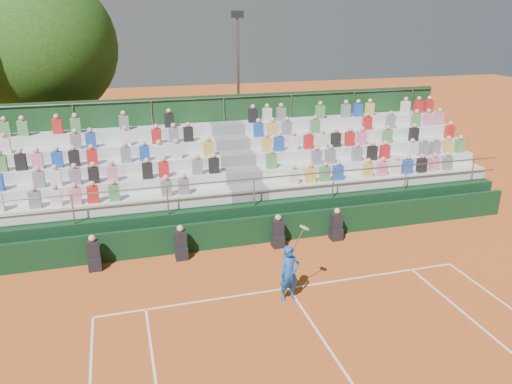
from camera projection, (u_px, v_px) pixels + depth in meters
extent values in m
plane|color=#C75A21|center=(289.00, 288.00, 14.61)|extent=(90.00, 90.00, 0.00)
cube|color=white|center=(289.00, 288.00, 14.61)|extent=(11.00, 0.06, 0.01)
cube|color=white|center=(334.00, 356.00, 11.71)|extent=(0.06, 6.40, 0.01)
cube|color=black|center=(258.00, 230.00, 17.34)|extent=(20.00, 0.15, 1.00)
cube|color=black|center=(95.00, 263.00, 15.62)|extent=(0.40, 0.40, 0.44)
cube|color=black|center=(93.00, 249.00, 15.46)|extent=(0.38, 0.25, 0.55)
sphere|color=tan|center=(92.00, 238.00, 15.33)|extent=(0.22, 0.22, 0.22)
cube|color=black|center=(181.00, 252.00, 16.32)|extent=(0.40, 0.40, 0.44)
cube|color=black|center=(181.00, 239.00, 16.16)|extent=(0.38, 0.25, 0.55)
sphere|color=tan|center=(180.00, 228.00, 16.03)|extent=(0.22, 0.22, 0.22)
cube|color=black|center=(278.00, 241.00, 17.18)|extent=(0.40, 0.40, 0.44)
cube|color=black|center=(278.00, 228.00, 17.02)|extent=(0.38, 0.25, 0.55)
sphere|color=tan|center=(278.00, 218.00, 16.89)|extent=(0.22, 0.22, 0.22)
cube|color=black|center=(336.00, 233.00, 17.74)|extent=(0.40, 0.40, 0.44)
cube|color=black|center=(337.00, 221.00, 17.58)|extent=(0.38, 0.25, 0.55)
sphere|color=tan|center=(337.00, 211.00, 17.45)|extent=(0.22, 0.22, 0.22)
cube|color=black|center=(237.00, 198.00, 20.12)|extent=(20.00, 5.20, 1.20)
cube|color=silver|center=(96.00, 207.00, 16.95)|extent=(9.30, 0.85, 0.42)
cube|color=silver|center=(378.00, 180.00, 19.71)|extent=(9.30, 0.85, 0.42)
cube|color=slate|center=(248.00, 192.00, 18.33)|extent=(1.40, 0.85, 0.42)
cube|color=silver|center=(95.00, 187.00, 17.58)|extent=(9.30, 0.85, 0.42)
cube|color=silver|center=(369.00, 164.00, 20.34)|extent=(9.30, 0.85, 0.42)
cube|color=slate|center=(242.00, 175.00, 18.96)|extent=(1.40, 0.85, 0.42)
cube|color=silver|center=(94.00, 169.00, 18.21)|extent=(9.30, 0.85, 0.42)
cube|color=silver|center=(360.00, 149.00, 20.97)|extent=(9.30, 0.85, 0.42)
cube|color=slate|center=(236.00, 158.00, 19.59)|extent=(1.40, 0.85, 0.42)
cube|color=silver|center=(93.00, 152.00, 18.84)|extent=(9.30, 0.85, 0.42)
cube|color=silver|center=(351.00, 134.00, 21.60)|extent=(9.30, 0.85, 0.42)
cube|color=slate|center=(231.00, 143.00, 20.22)|extent=(1.40, 0.85, 0.42)
cube|color=silver|center=(93.00, 136.00, 19.47)|extent=(9.30, 0.85, 0.42)
cube|color=silver|center=(344.00, 121.00, 22.22)|extent=(9.30, 0.85, 0.42)
cube|color=slate|center=(226.00, 128.00, 20.85)|extent=(1.40, 0.85, 0.42)
cube|color=#18401E|center=(224.00, 146.00, 21.62)|extent=(20.00, 0.12, 4.40)
cylinder|color=gray|center=(254.00, 179.00, 17.27)|extent=(20.00, 0.05, 0.05)
cylinder|color=gray|center=(224.00, 97.00, 20.83)|extent=(20.00, 0.05, 0.05)
cube|color=slate|center=(35.00, 200.00, 16.18)|extent=(0.36, 0.24, 0.56)
cube|color=silver|center=(56.00, 198.00, 16.34)|extent=(0.36, 0.24, 0.56)
cube|color=pink|center=(75.00, 196.00, 16.50)|extent=(0.36, 0.24, 0.56)
cube|color=red|center=(93.00, 195.00, 16.64)|extent=(0.36, 0.24, 0.56)
cube|color=#4C8C4C|center=(114.00, 193.00, 16.82)|extent=(0.36, 0.24, 0.56)
cube|color=slate|center=(166.00, 188.00, 17.27)|extent=(0.36, 0.24, 0.56)
cube|color=slate|center=(184.00, 186.00, 17.42)|extent=(0.36, 0.24, 0.56)
cube|color=slate|center=(39.00, 179.00, 16.83)|extent=(0.36, 0.24, 0.56)
cube|color=silver|center=(56.00, 178.00, 16.97)|extent=(0.36, 0.24, 0.56)
cube|color=slate|center=(75.00, 177.00, 17.13)|extent=(0.36, 0.24, 0.56)
cube|color=black|center=(94.00, 175.00, 17.28)|extent=(0.36, 0.24, 0.56)
cube|color=pink|center=(112.00, 174.00, 17.45)|extent=(0.36, 0.24, 0.56)
cube|color=black|center=(147.00, 171.00, 17.76)|extent=(0.36, 0.24, 0.56)
cube|color=red|center=(164.00, 169.00, 17.90)|extent=(0.36, 0.24, 0.56)
cube|color=slate|center=(197.00, 167.00, 18.22)|extent=(0.36, 0.24, 0.56)
cube|color=black|center=(214.00, 165.00, 18.38)|extent=(0.36, 0.24, 0.56)
cube|color=#4C8C4C|center=(1.00, 163.00, 17.14)|extent=(0.36, 0.24, 0.56)
cube|color=black|center=(21.00, 162.00, 17.30)|extent=(0.36, 0.24, 0.56)
cube|color=pink|center=(37.00, 161.00, 17.43)|extent=(0.36, 0.24, 0.56)
cube|color=#1E4CB2|center=(57.00, 160.00, 17.60)|extent=(0.36, 0.24, 0.56)
cube|color=black|center=(74.00, 158.00, 17.75)|extent=(0.36, 0.24, 0.56)
cube|color=red|center=(92.00, 157.00, 17.91)|extent=(0.36, 0.24, 0.56)
cube|color=slate|center=(126.00, 155.00, 18.21)|extent=(0.36, 0.24, 0.56)
cube|color=#1E4CB2|center=(145.00, 153.00, 18.38)|extent=(0.36, 0.24, 0.56)
cube|color=silver|center=(159.00, 152.00, 18.52)|extent=(0.36, 0.24, 0.56)
cube|color=silver|center=(176.00, 151.00, 18.68)|extent=(0.36, 0.24, 0.56)
cube|color=gold|center=(208.00, 149.00, 19.00)|extent=(0.36, 0.24, 0.56)
cube|color=silver|center=(5.00, 146.00, 17.78)|extent=(0.36, 0.24, 0.56)
cube|color=slate|center=(76.00, 141.00, 18.39)|extent=(0.36, 0.24, 0.56)
cube|color=#1E4CB2|center=(91.00, 140.00, 18.53)|extent=(0.36, 0.24, 0.56)
cube|color=silver|center=(126.00, 138.00, 18.85)|extent=(0.36, 0.24, 0.56)
cube|color=red|center=(156.00, 136.00, 19.15)|extent=(0.36, 0.24, 0.56)
cube|color=slate|center=(174.00, 135.00, 19.32)|extent=(0.36, 0.24, 0.56)
cube|color=black|center=(188.00, 134.00, 19.47)|extent=(0.36, 0.24, 0.56)
cube|color=#4C8C4C|center=(5.00, 129.00, 18.39)|extent=(0.36, 0.24, 0.56)
cube|color=#4C8C4C|center=(23.00, 128.00, 18.54)|extent=(0.36, 0.24, 0.56)
cube|color=red|center=(57.00, 126.00, 18.85)|extent=(0.36, 0.24, 0.56)
cube|color=#4C8C4C|center=(76.00, 125.00, 19.02)|extent=(0.36, 0.24, 0.56)
cube|color=slate|center=(124.00, 123.00, 19.48)|extent=(0.36, 0.24, 0.56)
cube|color=black|center=(169.00, 120.00, 19.94)|extent=(0.36, 0.24, 0.56)
cube|color=silver|center=(294.00, 177.00, 18.47)|extent=(0.36, 0.24, 0.56)
cube|color=gold|center=(310.00, 175.00, 18.65)|extent=(0.36, 0.24, 0.56)
cube|color=#4C8C4C|center=(325.00, 174.00, 18.80)|extent=(0.36, 0.24, 0.56)
cube|color=#1E4CB2|center=(338.00, 173.00, 18.94)|extent=(0.36, 0.24, 0.56)
cube|color=gold|center=(368.00, 170.00, 19.26)|extent=(0.36, 0.24, 0.56)
cube|color=pink|center=(382.00, 169.00, 19.42)|extent=(0.36, 0.24, 0.56)
cube|color=silver|center=(396.00, 168.00, 19.57)|extent=(0.36, 0.24, 0.56)
cube|color=#1E4CB2|center=(408.00, 167.00, 19.71)|extent=(0.36, 0.24, 0.56)
cube|color=black|center=(422.00, 165.00, 19.87)|extent=(0.36, 0.24, 0.56)
cube|color=pink|center=(434.00, 164.00, 20.02)|extent=(0.36, 0.24, 0.56)
cube|color=slate|center=(447.00, 163.00, 20.18)|extent=(0.36, 0.24, 0.56)
cube|color=#4C8C4C|center=(271.00, 161.00, 18.95)|extent=(0.36, 0.24, 0.56)
cube|color=slate|center=(316.00, 157.00, 19.42)|extent=(0.36, 0.24, 0.56)
cube|color=slate|center=(330.00, 156.00, 19.57)|extent=(0.36, 0.24, 0.56)
cube|color=slate|center=(357.00, 154.00, 19.87)|extent=(0.36, 0.24, 0.56)
cube|color=black|center=(372.00, 153.00, 20.04)|extent=(0.36, 0.24, 0.56)
cube|color=red|center=(385.00, 152.00, 20.19)|extent=(0.36, 0.24, 0.56)
cube|color=silver|center=(412.00, 150.00, 20.51)|extent=(0.36, 0.24, 0.56)
cube|color=slate|center=(424.00, 149.00, 20.66)|extent=(0.36, 0.24, 0.56)
cube|color=slate|center=(435.00, 148.00, 20.80)|extent=(0.36, 0.24, 0.56)
cube|color=gold|center=(448.00, 147.00, 20.96)|extent=(0.36, 0.24, 0.56)
cube|color=#4C8C4C|center=(460.00, 146.00, 21.11)|extent=(0.36, 0.24, 0.56)
cube|color=gold|center=(267.00, 145.00, 19.60)|extent=(0.36, 0.24, 0.56)
cube|color=#1E4CB2|center=(279.00, 144.00, 19.73)|extent=(0.36, 0.24, 0.56)
cube|color=silver|center=(293.00, 143.00, 19.88)|extent=(0.36, 0.24, 0.56)
cube|color=red|center=(308.00, 142.00, 20.05)|extent=(0.36, 0.24, 0.56)
cube|color=silver|center=(322.00, 141.00, 20.20)|extent=(0.36, 0.24, 0.56)
cube|color=black|center=(336.00, 140.00, 20.36)|extent=(0.36, 0.24, 0.56)
cube|color=red|center=(350.00, 139.00, 20.52)|extent=(0.36, 0.24, 0.56)
cube|color=pink|center=(362.00, 138.00, 20.66)|extent=(0.36, 0.24, 0.56)
cube|color=#4C8C4C|center=(387.00, 136.00, 20.96)|extent=(0.36, 0.24, 0.56)
cube|color=black|center=(414.00, 134.00, 21.29)|extent=(0.36, 0.24, 0.56)
cube|color=red|center=(449.00, 132.00, 21.75)|extent=(0.36, 0.24, 0.56)
cube|color=#1E4CB2|center=(258.00, 130.00, 20.20)|extent=(0.36, 0.24, 0.56)
cube|color=gold|center=(273.00, 129.00, 20.36)|extent=(0.36, 0.24, 0.56)
cube|color=slate|center=(287.00, 128.00, 20.51)|extent=(0.36, 0.24, 0.56)
cube|color=#4C8C4C|center=(315.00, 126.00, 20.84)|extent=(0.36, 0.24, 0.56)
cube|color=red|center=(367.00, 123.00, 21.46)|extent=(0.36, 0.24, 0.56)
cube|color=slate|center=(391.00, 122.00, 21.75)|extent=(0.36, 0.24, 0.56)
cube|color=#4C8C4C|center=(416.00, 120.00, 22.07)|extent=(0.36, 0.24, 0.56)
cube|color=pink|center=(428.00, 119.00, 22.23)|extent=(0.36, 0.24, 0.56)
cube|color=pink|center=(439.00, 119.00, 22.38)|extent=(0.36, 0.24, 0.56)
cube|color=black|center=(253.00, 116.00, 20.83)|extent=(0.36, 0.24, 0.56)
cube|color=silver|center=(267.00, 115.00, 20.99)|extent=(0.36, 0.24, 0.56)
cube|color=slate|center=(281.00, 114.00, 21.15)|extent=(0.36, 0.24, 0.56)
cube|color=#4C8C4C|center=(320.00, 112.00, 21.61)|extent=(0.36, 0.24, 0.56)
cube|color=slate|center=(346.00, 111.00, 21.92)|extent=(0.36, 0.24, 0.56)
cube|color=#1E4CB2|center=(358.00, 110.00, 22.08)|extent=(0.36, 0.24, 0.56)
cube|color=gold|center=(370.00, 109.00, 22.22)|extent=(0.36, 0.24, 0.56)
cube|color=silver|center=(405.00, 107.00, 22.69)|extent=(0.36, 0.24, 0.56)
cube|color=red|center=(418.00, 107.00, 22.86)|extent=(0.36, 0.24, 0.56)
cube|color=red|center=(429.00, 106.00, 23.00)|extent=(0.36, 0.24, 0.56)
imported|color=#174DAE|center=(289.00, 273.00, 13.79)|extent=(0.65, 0.48, 1.63)
cylinder|color=gray|center=(299.00, 238.00, 13.50)|extent=(0.26, 0.03, 0.51)
cylinder|color=#E5D866|center=(304.00, 228.00, 13.44)|extent=(0.26, 0.28, 0.14)
cylinder|color=#3A2515|center=(57.00, 142.00, 23.85)|extent=(0.50, 0.50, 3.61)
sphere|color=#193C10|center=(44.00, 47.00, 22.37)|extent=(6.50, 6.50, 6.50)
cylinder|color=gray|center=(238.00, 92.00, 26.45)|extent=(0.16, 0.16, 7.41)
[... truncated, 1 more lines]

